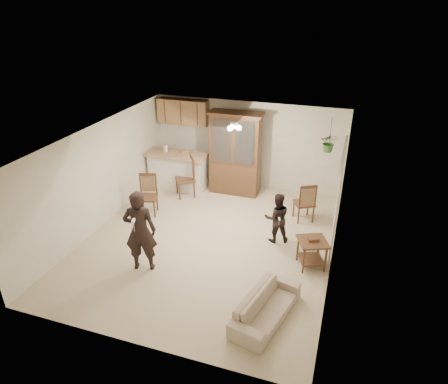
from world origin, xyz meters
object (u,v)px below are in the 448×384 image
(chair_bar, at_px, (148,203))
(chair_hutch_right, at_px, (303,209))
(sofa, at_px, (267,301))
(chair_hutch_left, at_px, (185,185))
(china_hutch, at_px, (235,154))
(adult, at_px, (140,231))
(child, at_px, (277,215))
(side_table, at_px, (311,253))

(chair_bar, distance_m, chair_hutch_right, 3.96)
(chair_hutch_right, bearing_deg, chair_bar, -13.74)
(chair_bar, bearing_deg, sofa, -52.22)
(chair_bar, height_order, chair_hutch_left, chair_hutch_left)
(china_hutch, distance_m, chair_bar, 2.75)
(chair_hutch_left, relative_size, chair_hutch_right, 1.09)
(sofa, bearing_deg, adult, 91.26)
(adult, bearing_deg, chair_hutch_right, -150.80)
(sofa, xyz_separation_m, child, (-0.34, 2.48, 0.31))
(china_hutch, distance_m, side_table, 3.92)
(chair_bar, xyz_separation_m, chair_hutch_left, (0.50, 1.26, 0.02))
(china_hutch, distance_m, chair_hutch_right, 2.47)
(child, distance_m, side_table, 1.20)
(china_hutch, relative_size, side_table, 3.12)
(adult, xyz_separation_m, side_table, (3.29, 1.16, -0.58))
(chair_hutch_left, bearing_deg, sofa, 4.77)
(child, xyz_separation_m, chair_hutch_right, (0.45, 1.18, -0.38))
(sofa, height_order, china_hutch, china_hutch)
(chair_hutch_left, bearing_deg, child, 28.54)
(adult, relative_size, side_table, 2.41)
(child, relative_size, chair_hutch_right, 1.30)
(sofa, relative_size, chair_hutch_right, 1.81)
(china_hutch, xyz_separation_m, chair_bar, (-1.74, -1.95, -0.85))
(side_table, bearing_deg, china_hutch, 131.40)
(sofa, xyz_separation_m, china_hutch, (-1.99, 4.64, 0.79))
(sofa, bearing_deg, china_hutch, 36.86)
(child, height_order, china_hutch, china_hutch)
(adult, distance_m, chair_bar, 2.39)
(china_hutch, distance_m, chair_hutch_left, 1.65)
(china_hutch, height_order, chair_hutch_left, china_hutch)
(side_table, relative_size, chair_hutch_right, 0.72)
(adult, distance_m, chair_hutch_left, 3.43)
(side_table, relative_size, chair_bar, 0.71)
(child, height_order, chair_bar, child)
(chair_bar, bearing_deg, adult, -81.06)
(adult, relative_size, chair_bar, 1.70)
(china_hutch, bearing_deg, chair_hutch_right, -25.19)
(child, height_order, side_table, child)
(china_hutch, xyz_separation_m, side_table, (2.53, -2.87, -0.83))
(chair_hutch_left, xyz_separation_m, chair_hutch_right, (3.34, -0.29, -0.03))
(chair_hutch_right, bearing_deg, side_table, 75.10)
(side_table, xyz_separation_m, chair_hutch_right, (-0.44, 1.90, -0.03))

